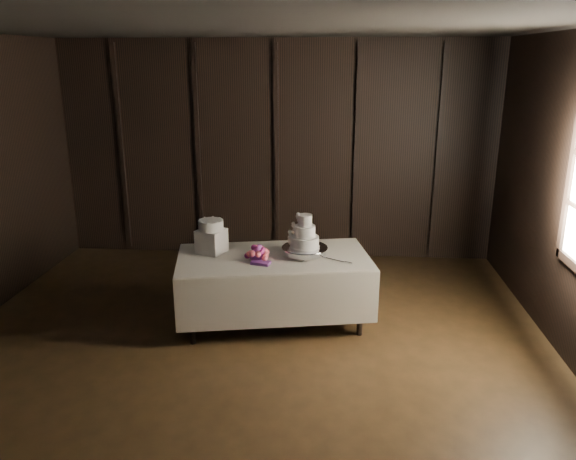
{
  "coord_description": "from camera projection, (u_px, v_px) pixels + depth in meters",
  "views": [
    {
      "loc": [
        0.77,
        -4.21,
        2.74
      ],
      "look_at": [
        0.34,
        1.27,
        1.05
      ],
      "focal_mm": 35.0,
      "sensor_mm": 36.0,
      "label": 1
    }
  ],
  "objects": [
    {
      "name": "room",
      "position": [
        233.0,
        221.0,
        4.44
      ],
      "size": [
        6.08,
        7.08,
        3.08
      ],
      "color": "black",
      "rests_on": "ground"
    },
    {
      "name": "display_table",
      "position": [
        274.0,
        287.0,
        5.95
      ],
      "size": [
        2.15,
        1.4,
        0.76
      ],
      "rotation": [
        0.0,
        0.0,
        0.19
      ],
      "color": "beige",
      "rests_on": "ground"
    },
    {
      "name": "small_cake",
      "position": [
        211.0,
        225.0,
        5.88
      ],
      "size": [
        0.34,
        0.34,
        0.1
      ],
      "primitive_type": "cylinder",
      "rotation": [
        0.0,
        0.0,
        0.36
      ],
      "color": "white",
      "rests_on": "box_pedestal"
    },
    {
      "name": "cake_knife",
      "position": [
        332.0,
        259.0,
        5.74
      ],
      "size": [
        0.33,
        0.21,
        0.01
      ],
      "primitive_type": "cube",
      "rotation": [
        0.0,
        0.0,
        -0.55
      ],
      "color": "silver",
      "rests_on": "display_table"
    },
    {
      "name": "box_pedestal",
      "position": [
        212.0,
        241.0,
        5.93
      ],
      "size": [
        0.34,
        0.34,
        0.25
      ],
      "primitive_type": "cube",
      "rotation": [
        0.0,
        0.0,
        -0.38
      ],
      "color": "white",
      "rests_on": "display_table"
    },
    {
      "name": "bouquet",
      "position": [
        257.0,
        254.0,
        5.72
      ],
      "size": [
        0.39,
        0.46,
        0.19
      ],
      "primitive_type": null,
      "rotation": [
        0.0,
        0.0,
        -0.25
      ],
      "color": "#C4475A",
      "rests_on": "display_table"
    },
    {
      "name": "cake_stand",
      "position": [
        305.0,
        251.0,
        5.86
      ],
      "size": [
        0.6,
        0.6,
        0.09
      ],
      "primitive_type": "cylinder",
      "rotation": [
        0.0,
        0.0,
        -0.29
      ],
      "color": "silver",
      "rests_on": "display_table"
    },
    {
      "name": "wedding_cake",
      "position": [
        302.0,
        235.0,
        5.79
      ],
      "size": [
        0.34,
        0.29,
        0.35
      ],
      "rotation": [
        0.0,
        0.0,
        -0.3
      ],
      "color": "white",
      "rests_on": "cake_stand"
    }
  ]
}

